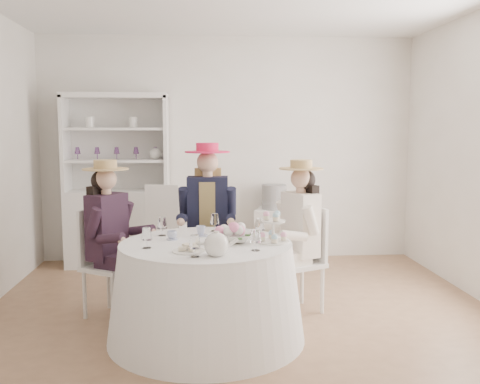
{
  "coord_description": "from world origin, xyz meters",
  "views": [
    {
      "loc": [
        -0.35,
        -4.52,
        1.6
      ],
      "look_at": [
        0.0,
        0.1,
        1.05
      ],
      "focal_mm": 40.0,
      "sensor_mm": 36.0,
      "label": 1
    }
  ],
  "objects": [
    {
      "name": "ground",
      "position": [
        0.0,
        0.0,
        0.0
      ],
      "size": [
        4.5,
        4.5,
        0.0
      ],
      "primitive_type": "plane",
      "color": "#856042",
      "rests_on": "ground"
    },
    {
      "name": "wall_back",
      "position": [
        0.0,
        2.0,
        1.35
      ],
      "size": [
        4.5,
        0.0,
        4.5
      ],
      "primitive_type": "plane",
      "rotation": [
        1.57,
        0.0,
        0.0
      ],
      "color": "silver",
      "rests_on": "ground"
    },
    {
      "name": "wall_front",
      "position": [
        0.0,
        -2.0,
        1.35
      ],
      "size": [
        4.5,
        0.0,
        4.5
      ],
      "primitive_type": "plane",
      "rotation": [
        -1.57,
        0.0,
        0.0
      ],
      "color": "silver",
      "rests_on": "ground"
    },
    {
      "name": "tea_table",
      "position": [
        -0.31,
        -0.56,
        0.37
      ],
      "size": [
        1.5,
        1.5,
        0.75
      ],
      "rotation": [
        0.0,
        0.0,
        -0.38
      ],
      "color": "white",
      "rests_on": "ground"
    },
    {
      "name": "hutch",
      "position": [
        -1.3,
        1.77,
        0.71
      ],
      "size": [
        1.3,
        0.74,
        2.0
      ],
      "rotation": [
        0.0,
        0.0,
        0.27
      ],
      "color": "silver",
      "rests_on": "ground"
    },
    {
      "name": "side_table",
      "position": [
        0.53,
        1.75,
        0.32
      ],
      "size": [
        0.51,
        0.51,
        0.64
      ],
      "primitive_type": "cube",
      "rotation": [
        0.0,
        0.0,
        -0.29
      ],
      "color": "silver",
      "rests_on": "ground"
    },
    {
      "name": "hatbox",
      "position": [
        0.53,
        1.75,
        0.79
      ],
      "size": [
        0.34,
        0.34,
        0.29
      ],
      "primitive_type": "cylinder",
      "rotation": [
        0.0,
        0.0,
        -0.2
      ],
      "color": "black",
      "rests_on": "side_table"
    },
    {
      "name": "guest_left",
      "position": [
        -1.11,
        -0.01,
        0.76
      ],
      "size": [
        0.57,
        0.53,
        1.34
      ],
      "rotation": [
        0.0,
        0.0,
        1.02
      ],
      "color": "silver",
      "rests_on": "ground"
    },
    {
      "name": "guest_mid",
      "position": [
        -0.28,
        0.42,
        0.83
      ],
      "size": [
        0.54,
        0.56,
        1.47
      ],
      "rotation": [
        0.0,
        0.0,
        -0.06
      ],
      "color": "silver",
      "rests_on": "ground"
    },
    {
      "name": "guest_right",
      "position": [
        0.5,
        -0.01,
        0.75
      ],
      "size": [
        0.56,
        0.51,
        1.34
      ],
      "rotation": [
        0.0,
        0.0,
        -1.14
      ],
      "color": "silver",
      "rests_on": "ground"
    },
    {
      "name": "spare_chair",
      "position": [
        -0.74,
        1.47,
        0.53
      ],
      "size": [
        0.49,
        0.49,
        0.99
      ],
      "rotation": [
        0.0,
        0.0,
        2.91
      ],
      "color": "silver",
      "rests_on": "ground"
    },
    {
      "name": "teacup_a",
      "position": [
        -0.57,
        -0.44,
        0.78
      ],
      "size": [
        0.1,
        0.1,
        0.06
      ],
      "primitive_type": "imported",
      "rotation": [
        0.0,
        0.0,
        0.31
      ],
      "color": "white",
      "rests_on": "tea_table"
    },
    {
      "name": "teacup_b",
      "position": [
        -0.34,
        -0.3,
        0.78
      ],
      "size": [
        0.09,
        0.09,
        0.07
      ],
      "primitive_type": "imported",
      "rotation": [
        0.0,
        0.0,
        -0.14
      ],
      "color": "white",
      "rests_on": "tea_table"
    },
    {
      "name": "teacup_c",
      "position": [
        -0.09,
        -0.35,
        0.78
      ],
      "size": [
        0.12,
        0.12,
        0.08
      ],
      "primitive_type": "imported",
      "rotation": [
        0.0,
        0.0,
        0.36
      ],
      "color": "white",
      "rests_on": "tea_table"
    },
    {
      "name": "flower_bowl",
      "position": [
        -0.07,
        -0.58,
        0.78
      ],
      "size": [
        0.26,
        0.26,
        0.06
      ],
      "primitive_type": "imported",
      "rotation": [
        0.0,
        0.0,
        -0.15
      ],
      "color": "white",
      "rests_on": "tea_table"
    },
    {
      "name": "flower_arrangement",
      "position": [
        -0.1,
        -0.57,
        0.85
      ],
      "size": [
        0.21,
        0.21,
        0.08
      ],
      "rotation": [
        0.0,
        0.0,
        0.05
      ],
      "color": "pink",
      "rests_on": "tea_table"
    },
    {
      "name": "table_teapot",
      "position": [
        -0.24,
        -0.98,
        0.82
      ],
      "size": [
        0.24,
        0.17,
        0.18
      ],
      "rotation": [
        0.0,
        0.0,
        0.14
      ],
      "color": "white",
      "rests_on": "tea_table"
    },
    {
      "name": "sandwich_plate",
      "position": [
        -0.43,
        -0.85,
        0.76
      ],
      "size": [
        0.23,
        0.23,
        0.05
      ],
      "rotation": [
        0.0,
        0.0,
        0.12
      ],
      "color": "white",
      "rests_on": "tea_table"
    },
    {
      "name": "cupcake_stand",
      "position": [
        0.2,
        -0.59,
        0.83
      ],
      "size": [
        0.24,
        0.24,
        0.23
      ],
      "rotation": [
        0.0,
        0.0,
        0.22
      ],
      "color": "white",
      "rests_on": "tea_table"
    },
    {
      "name": "stemware_set",
      "position": [
        -0.31,
        -0.56,
        0.82
      ],
      "size": [
        0.93,
        0.97,
        0.15
      ],
      "color": "white",
      "rests_on": "tea_table"
    }
  ]
}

